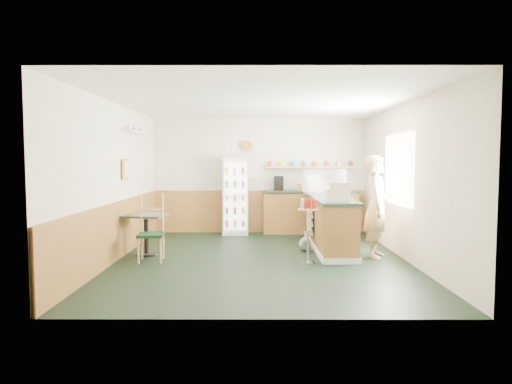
{
  "coord_description": "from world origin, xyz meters",
  "views": [
    {
      "loc": [
        -0.05,
        -7.81,
        1.72
      ],
      "look_at": [
        -0.07,
        0.6,
        1.13
      ],
      "focal_mm": 32.0,
      "sensor_mm": 36.0,
      "label": 1
    }
  ],
  "objects_px": {
    "cash_register": "(339,195)",
    "condiment_stand": "(308,220)",
    "display_case": "(324,182)",
    "shopkeeper": "(377,207)",
    "drinks_fridge": "(236,196)",
    "cafe_chair": "(152,226)",
    "cafe_table": "(146,226)"
  },
  "relations": [
    {
      "from": "drinks_fridge",
      "to": "condiment_stand",
      "type": "xyz_separation_m",
      "value": [
        1.35,
        -3.02,
        -0.16
      ]
    },
    {
      "from": "condiment_stand",
      "to": "cafe_table",
      "type": "height_order",
      "value": "condiment_stand"
    },
    {
      "from": "drinks_fridge",
      "to": "shopkeeper",
      "type": "distance_m",
      "value": 3.67
    },
    {
      "from": "shopkeeper",
      "to": "display_case",
      "type": "bearing_deg",
      "value": 41.47
    },
    {
      "from": "display_case",
      "to": "condiment_stand",
      "type": "bearing_deg",
      "value": -105.21
    },
    {
      "from": "cash_register",
      "to": "shopkeeper",
      "type": "xyz_separation_m",
      "value": [
        0.7,
        0.17,
        -0.23
      ]
    },
    {
      "from": "display_case",
      "to": "condiment_stand",
      "type": "relative_size",
      "value": 0.85
    },
    {
      "from": "condiment_stand",
      "to": "cafe_table",
      "type": "relative_size",
      "value": 1.41
    },
    {
      "from": "drinks_fridge",
      "to": "cafe_chair",
      "type": "xyz_separation_m",
      "value": [
        -1.29,
        -2.83,
        -0.29
      ]
    },
    {
      "from": "drinks_fridge",
      "to": "cash_register",
      "type": "xyz_separation_m",
      "value": [
        1.9,
        -2.76,
        0.24
      ]
    },
    {
      "from": "drinks_fridge",
      "to": "cash_register",
      "type": "height_order",
      "value": "drinks_fridge"
    },
    {
      "from": "drinks_fridge",
      "to": "cafe_chair",
      "type": "relative_size",
      "value": 1.56
    },
    {
      "from": "shopkeeper",
      "to": "condiment_stand",
      "type": "bearing_deg",
      "value": 126.98
    },
    {
      "from": "drinks_fridge",
      "to": "condiment_stand",
      "type": "bearing_deg",
      "value": -65.93
    },
    {
      "from": "display_case",
      "to": "shopkeeper",
      "type": "relative_size",
      "value": 0.5
    },
    {
      "from": "display_case",
      "to": "cash_register",
      "type": "distance_m",
      "value": 1.78
    },
    {
      "from": "display_case",
      "to": "cafe_chair",
      "type": "distance_m",
      "value": 3.75
    },
    {
      "from": "shopkeeper",
      "to": "cafe_chair",
      "type": "xyz_separation_m",
      "value": [
        -3.9,
        -0.24,
        -0.3
      ]
    },
    {
      "from": "cafe_table",
      "to": "condiment_stand",
      "type": "bearing_deg",
      "value": -11.95
    },
    {
      "from": "shopkeeper",
      "to": "cafe_table",
      "type": "bearing_deg",
      "value": 105.54
    },
    {
      "from": "drinks_fridge",
      "to": "cafe_table",
      "type": "xyz_separation_m",
      "value": [
        -1.5,
        -2.42,
        -0.36
      ]
    },
    {
      "from": "shopkeeper",
      "to": "cafe_table",
      "type": "distance_m",
      "value": 4.12
    },
    {
      "from": "shopkeeper",
      "to": "cafe_chair",
      "type": "distance_m",
      "value": 3.92
    },
    {
      "from": "display_case",
      "to": "cash_register",
      "type": "xyz_separation_m",
      "value": [
        0.0,
        -1.77,
        -0.14
      ]
    },
    {
      "from": "drinks_fridge",
      "to": "condiment_stand",
      "type": "height_order",
      "value": "drinks_fridge"
    },
    {
      "from": "cash_register",
      "to": "cafe_chair",
      "type": "distance_m",
      "value": 3.24
    },
    {
      "from": "display_case",
      "to": "cafe_table",
      "type": "bearing_deg",
      "value": -157.12
    },
    {
      "from": "cash_register",
      "to": "shopkeeper",
      "type": "relative_size",
      "value": 0.23
    },
    {
      "from": "cafe_table",
      "to": "drinks_fridge",
      "type": "bearing_deg",
      "value": 58.27
    },
    {
      "from": "cash_register",
      "to": "condiment_stand",
      "type": "distance_m",
      "value": 0.73
    },
    {
      "from": "display_case",
      "to": "cash_register",
      "type": "relative_size",
      "value": 2.16
    },
    {
      "from": "shopkeeper",
      "to": "cafe_table",
      "type": "height_order",
      "value": "shopkeeper"
    }
  ]
}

